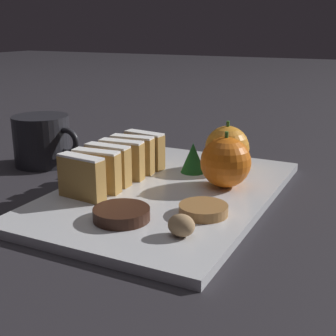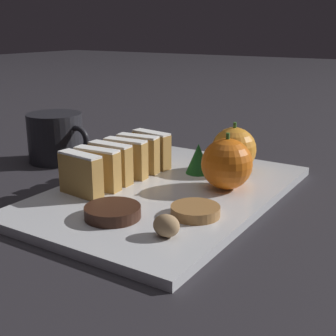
{
  "view_description": "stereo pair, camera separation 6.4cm",
  "coord_description": "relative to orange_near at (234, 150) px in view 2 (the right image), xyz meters",
  "views": [
    {
      "loc": [
        0.27,
        -0.55,
        0.23
      ],
      "look_at": [
        0.0,
        0.0,
        0.04
      ],
      "focal_mm": 50.0,
      "sensor_mm": 36.0,
      "label": 1
    },
    {
      "loc": [
        0.33,
        -0.52,
        0.23
      ],
      "look_at": [
        0.0,
        0.0,
        0.04
      ],
      "focal_mm": 50.0,
      "sensor_mm": 36.0,
      "label": 2
    }
  ],
  "objects": [
    {
      "name": "ground_plane",
      "position": [
        -0.04,
        -0.12,
        -0.05
      ],
      "size": [
        6.0,
        6.0,
        0.0
      ],
      "primitive_type": "plane",
      "color": "#28262B"
    },
    {
      "name": "serving_platter",
      "position": [
        -0.04,
        -0.12,
        -0.04
      ],
      "size": [
        0.27,
        0.41,
        0.01
      ],
      "color": "silver",
      "rests_on": "ground_plane"
    },
    {
      "name": "stollen_slice_front",
      "position": [
        -0.12,
        -0.21,
        -0.01
      ],
      "size": [
        0.07,
        0.03,
        0.06
      ],
      "color": "#B28442",
      "rests_on": "serving_platter"
    },
    {
      "name": "stollen_slice_second",
      "position": [
        -0.12,
        -0.18,
        -0.01
      ],
      "size": [
        0.07,
        0.02,
        0.06
      ],
      "color": "#B28442",
      "rests_on": "serving_platter"
    },
    {
      "name": "stollen_slice_third",
      "position": [
        -0.13,
        -0.14,
        -0.01
      ],
      "size": [
        0.07,
        0.02,
        0.06
      ],
      "color": "#B28442",
      "rests_on": "serving_platter"
    },
    {
      "name": "stollen_slice_fourth",
      "position": [
        -0.12,
        -0.11,
        -0.01
      ],
      "size": [
        0.07,
        0.03,
        0.06
      ],
      "color": "#B28442",
      "rests_on": "serving_platter"
    },
    {
      "name": "stollen_slice_fifth",
      "position": [
        -0.12,
        -0.08,
        -0.01
      ],
      "size": [
        0.07,
        0.03,
        0.06
      ],
      "color": "#B28442",
      "rests_on": "serving_platter"
    },
    {
      "name": "stollen_slice_sixth",
      "position": [
        -0.12,
        -0.05,
        -0.01
      ],
      "size": [
        0.07,
        0.03,
        0.06
      ],
      "color": "#B28442",
      "rests_on": "serving_platter"
    },
    {
      "name": "orange_near",
      "position": [
        0.0,
        0.0,
        0.0
      ],
      "size": [
        0.07,
        0.07,
        0.08
      ],
      "color": "orange",
      "rests_on": "serving_platter"
    },
    {
      "name": "orange_far",
      "position": [
        0.03,
        -0.08,
        0.0
      ],
      "size": [
        0.07,
        0.07,
        0.08
      ],
      "color": "orange",
      "rests_on": "serving_platter"
    },
    {
      "name": "walnut",
      "position": [
        0.04,
        -0.25,
        -0.02
      ],
      "size": [
        0.03,
        0.02,
        0.02
      ],
      "color": "tan",
      "rests_on": "serving_platter"
    },
    {
      "name": "chocolate_cookie",
      "position": [
        -0.04,
        -0.24,
        -0.03
      ],
      "size": [
        0.07,
        0.07,
        0.01
      ],
      "color": "#381E14",
      "rests_on": "serving_platter"
    },
    {
      "name": "gingerbread_cookie",
      "position": [
        0.04,
        -0.19,
        -0.03
      ],
      "size": [
        0.06,
        0.06,
        0.01
      ],
      "color": "#A3703D",
      "rests_on": "serving_platter"
    },
    {
      "name": "evergreen_sprig",
      "position": [
        -0.05,
        -0.04,
        -0.01
      ],
      "size": [
        0.04,
        0.04,
        0.05
      ],
      "color": "#195623",
      "rests_on": "serving_platter"
    },
    {
      "name": "coffee_mug",
      "position": [
        -0.3,
        -0.08,
        -0.0
      ],
      "size": [
        0.12,
        0.09,
        0.08
      ],
      "color": "#232328",
      "rests_on": "ground_plane"
    }
  ]
}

